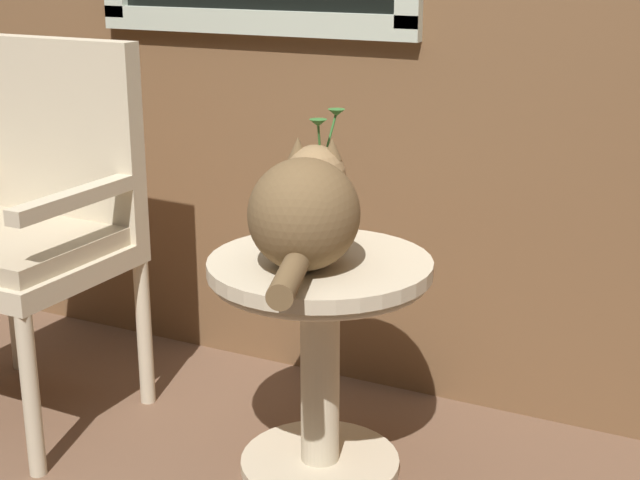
% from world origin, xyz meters
% --- Properties ---
extents(ground_plane, '(6.00, 6.00, 0.00)m').
position_xyz_m(ground_plane, '(0.00, 0.00, 0.00)').
color(ground_plane, brown).
extents(wicker_side_table, '(0.55, 0.55, 0.57)m').
position_xyz_m(wicker_side_table, '(0.26, 0.17, 0.40)').
color(wicker_side_table, beige).
rests_on(wicker_side_table, ground_plane).
extents(wicker_chair, '(0.56, 0.51, 1.05)m').
position_xyz_m(wicker_chair, '(-0.62, 0.14, 0.58)').
color(wicker_chair, beige).
rests_on(wicker_chair, ground_plane).
extents(cat, '(0.34, 0.59, 0.27)m').
position_xyz_m(cat, '(0.25, 0.13, 0.71)').
color(cat, brown).
rests_on(cat, wicker_side_table).
extents(pewter_vase_with_ivy, '(0.14, 0.14, 0.33)m').
position_xyz_m(pewter_vase_with_ivy, '(0.19, 0.32, 0.67)').
color(pewter_vase_with_ivy, '#99999E').
rests_on(pewter_vase_with_ivy, wicker_side_table).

